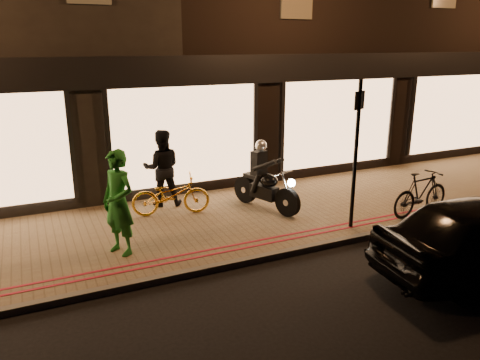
# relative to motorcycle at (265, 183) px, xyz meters

# --- Properties ---
(ground) EXTENTS (90.00, 90.00, 0.00)m
(ground) POSITION_rel_motorcycle_xyz_m (-1.25, -2.22, -0.73)
(ground) COLOR black
(ground) RESTS_ON ground
(sidewalk) EXTENTS (50.00, 4.00, 0.12)m
(sidewalk) POSITION_rel_motorcycle_xyz_m (-1.25, -0.22, -0.67)
(sidewalk) COLOR #756548
(sidewalk) RESTS_ON ground
(kerb_stone) EXTENTS (50.00, 0.14, 0.12)m
(kerb_stone) POSITION_rel_motorcycle_xyz_m (-1.25, -2.17, -0.67)
(kerb_stone) COLOR #59544C
(kerb_stone) RESTS_ON ground
(red_kerb_lines) EXTENTS (50.00, 0.26, 0.01)m
(red_kerb_lines) POSITION_rel_motorcycle_xyz_m (-1.25, -1.67, -0.61)
(red_kerb_lines) COLOR maroon
(red_kerb_lines) RESTS_ON sidewalk
(building_row) EXTENTS (48.00, 10.11, 8.50)m
(building_row) POSITION_rel_motorcycle_xyz_m (-1.25, 6.77, 3.51)
(building_row) COLOR black
(building_row) RESTS_ON ground
(motorcycle) EXTENTS (0.84, 1.87, 1.59)m
(motorcycle) POSITION_rel_motorcycle_xyz_m (0.00, 0.00, 0.00)
(motorcycle) COLOR black
(motorcycle) RESTS_ON sidewalk
(sign_post) EXTENTS (0.33, 0.17, 3.00)m
(sign_post) POSITION_rel_motorcycle_xyz_m (1.12, -1.73, 1.06)
(sign_post) COLOR black
(sign_post) RESTS_ON sidewalk
(bicycle_gold) EXTENTS (1.79, 0.95, 0.89)m
(bicycle_gold) POSITION_rel_motorcycle_xyz_m (-2.04, 0.53, -0.17)
(bicycle_gold) COLOR gold
(bicycle_gold) RESTS_ON sidewalk
(bicycle_dark) EXTENTS (1.70, 0.63, 1.00)m
(bicycle_dark) POSITION_rel_motorcycle_xyz_m (2.92, -1.81, -0.12)
(bicycle_dark) COLOR black
(bicycle_dark) RESTS_ON sidewalk
(person_green) EXTENTS (0.75, 0.83, 1.91)m
(person_green) POSITION_rel_motorcycle_xyz_m (-3.43, -0.99, 0.34)
(person_green) COLOR #1E7123
(person_green) RESTS_ON sidewalk
(person_dark) EXTENTS (1.00, 0.86, 1.78)m
(person_dark) POSITION_rel_motorcycle_xyz_m (-2.03, 1.23, 0.28)
(person_dark) COLOR black
(person_dark) RESTS_ON sidewalk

